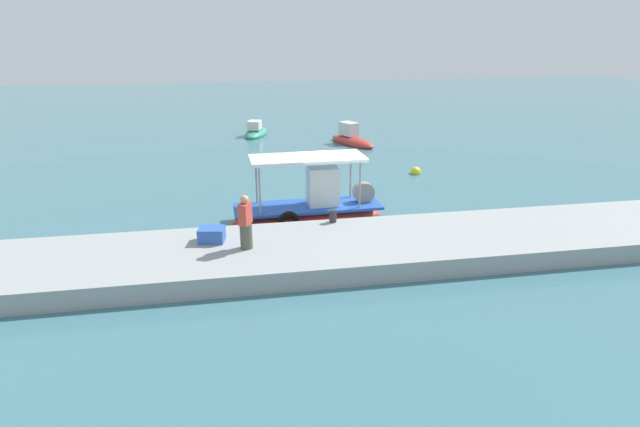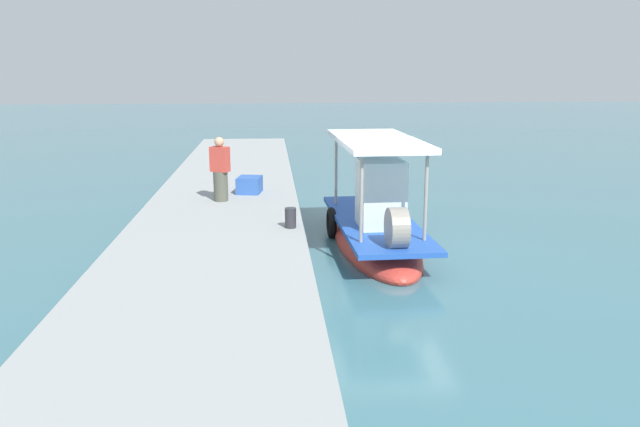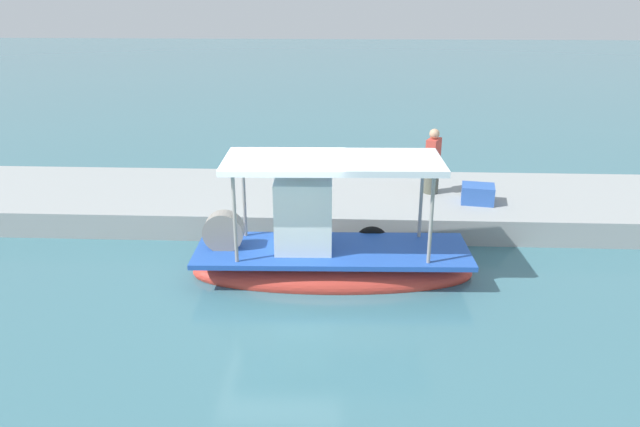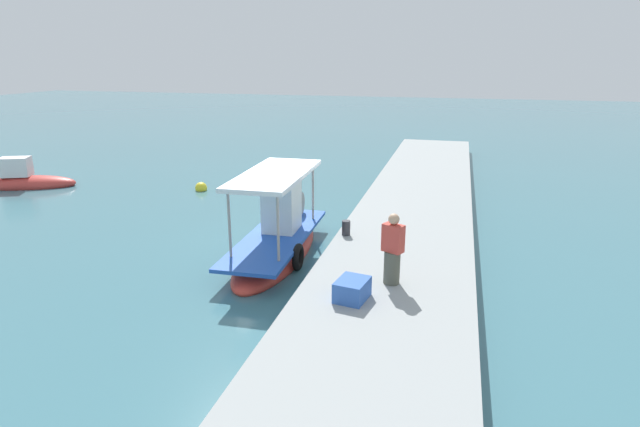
{
  "view_description": "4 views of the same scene",
  "coord_description": "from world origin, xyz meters",
  "px_view_note": "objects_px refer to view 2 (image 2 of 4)",
  "views": [
    {
      "loc": [
        -3.69,
        -17.76,
        6.59
      ],
      "look_at": [
        -0.95,
        -2.49,
        1.05
      ],
      "focal_mm": 28.21,
      "sensor_mm": 36.0,
      "label": 1
    },
    {
      "loc": [
        12.76,
        -2.61,
        3.96
      ],
      "look_at": [
        -0.39,
        -1.57,
        0.92
      ],
      "focal_mm": 35.73,
      "sensor_mm": 36.0,
      "label": 2
    },
    {
      "loc": [
        -1.3,
        10.73,
        5.48
      ],
      "look_at": [
        -0.7,
        -1.84,
        0.76
      ],
      "focal_mm": 33.89,
      "sensor_mm": 36.0,
      "label": 3
    },
    {
      "loc": [
        -14.3,
        -5.09,
        5.55
      ],
      "look_at": [
        -0.43,
        -1.41,
        1.18
      ],
      "focal_mm": 29.24,
      "sensor_mm": 36.0,
      "label": 4
    }
  ],
  "objects_px": {
    "main_fishing_boat": "(375,227)",
    "fisherman_near_bollard": "(220,172)",
    "cargo_crate": "(250,185)",
    "mooring_bollard": "(291,218)"
  },
  "relations": [
    {
      "from": "fisherman_near_bollard",
      "to": "mooring_bollard",
      "type": "height_order",
      "value": "fisherman_near_bollard"
    },
    {
      "from": "cargo_crate",
      "to": "main_fishing_boat",
      "type": "bearing_deg",
      "value": 39.42
    },
    {
      "from": "mooring_bollard",
      "to": "cargo_crate",
      "type": "distance_m",
      "value": 4.1
    },
    {
      "from": "fisherman_near_bollard",
      "to": "cargo_crate",
      "type": "distance_m",
      "value": 1.35
    },
    {
      "from": "fisherman_near_bollard",
      "to": "cargo_crate",
      "type": "relative_size",
      "value": 2.15
    },
    {
      "from": "fisherman_near_bollard",
      "to": "mooring_bollard",
      "type": "bearing_deg",
      "value": 29.67
    },
    {
      "from": "main_fishing_boat",
      "to": "mooring_bollard",
      "type": "height_order",
      "value": "main_fishing_boat"
    },
    {
      "from": "main_fishing_boat",
      "to": "fisherman_near_bollard",
      "type": "bearing_deg",
      "value": -124.77
    },
    {
      "from": "main_fishing_boat",
      "to": "mooring_bollard",
      "type": "xyz_separation_m",
      "value": [
        0.46,
        -1.91,
        0.36
      ]
    },
    {
      "from": "main_fishing_boat",
      "to": "mooring_bollard",
      "type": "bearing_deg",
      "value": -76.53
    }
  ]
}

